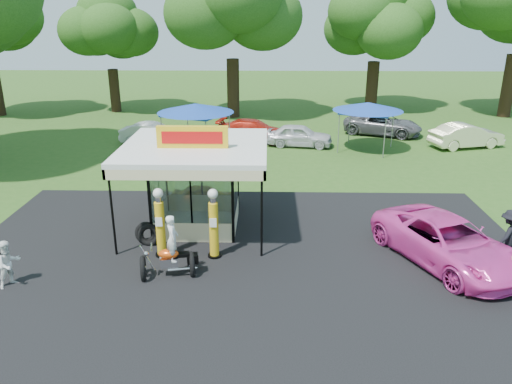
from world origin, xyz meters
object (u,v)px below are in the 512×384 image
Objects in this scene: spectator_east_a at (509,236)px; bg_car_a at (153,134)px; motorcycle at (171,252)px; bg_car_d at (383,124)px; spectator_west at (9,264)px; bg_car_b at (254,131)px; tent_east at (368,107)px; gas_pump_right at (214,225)px; gas_station_kiosk at (197,184)px; bg_car_e at (466,136)px; tent_west at (195,108)px; pink_sedan at (447,242)px; kiosk_car at (205,196)px; bg_car_c at (299,135)px; gas_pump_left at (160,225)px.

bg_car_a is (-15.52, 15.63, -0.26)m from spectator_east_a.
bg_car_d is (11.00, 19.88, -0.13)m from motorcycle.
bg_car_b is (7.06, 18.59, -0.07)m from spectator_west.
bg_car_b is 1.14× the size of tent_east.
bg_car_b is at bearing 86.83° from gas_pump_right.
bg_car_a is 13.55m from tent_east.
spectator_west is (-5.22, -4.66, -1.02)m from gas_station_kiosk.
bg_car_d is at bearing 37.59° from bg_car_e.
spectator_west is 0.81× the size of spectator_east_a.
bg_car_a is at bearing 124.16° from bg_car_d.
tent_west is at bearing -171.59° from tent_east.
tent_east reaches higher than bg_car_a.
tent_east is at bearing 61.60° from gas_pump_right.
pink_sedan is 14.79m from tent_east.
gas_pump_right is at bearing -170.55° from bg_car_b.
tent_east reaches higher than kiosk_car.
bg_car_a is 6.51m from bg_car_b.
pink_sedan is at bearing -133.15° from bg_car_a.
bg_car_c is (5.06, 16.61, -0.15)m from motorcycle.
pink_sedan is at bearing -156.33° from bg_car_c.
gas_pump_right is 20.97m from bg_car_d.
spectator_west is (-6.14, -2.04, -0.45)m from gas_pump_right.
bg_car_d is at bearing -37.89° from kiosk_car.
motorcycle reaches higher than bg_car_d.
bg_car_e is at bearing 42.85° from pink_sedan.
gas_station_kiosk is at bearing 137.54° from pink_sedan.
gas_station_kiosk reaches higher than bg_car_d.
bg_car_d is (10.68, 13.72, 0.25)m from kiosk_car.
spectator_east_a is 0.46× the size of bg_car_c.
bg_car_d is (-0.24, 18.58, -0.21)m from spectator_east_a.
spectator_west is (-4.30, -2.07, -0.45)m from gas_pump_left.
bg_car_a is at bearing 110.90° from bg_car_b.
spectator_west is at bearing 159.01° from bg_car_c.
gas_station_kiosk reaches higher than gas_pump_right.
gas_station_kiosk is 2.88× the size of spectator_east_a.
gas_pump_left is 0.53× the size of bg_car_b.
gas_pump_right is 16.56m from bg_car_a.
tent_west reaches higher than spectator_east_a.
spectator_east_a reaches higher than bg_car_b.
bg_car_d is 5.58m from bg_car_e.
tent_west is (-1.43, 8.15, 2.32)m from kiosk_car.
gas_pump_right is 16.53m from tent_east.
kiosk_car is (-0.00, 2.21, -1.30)m from gas_station_kiosk.
tent_west reaches higher than bg_car_d.
spectator_east_a is at bearing -149.11° from bg_car_c.
pink_sedan is (7.90, -0.19, -0.43)m from gas_pump_right.
kiosk_car is 8.59m from tent_west.
spectator_west is (-4.90, -0.71, -0.09)m from motorcycle.
motorcycle is at bearing -28.00° from spectator_east_a.
spectator_east_a is (11.84, -0.05, -0.27)m from gas_pump_left.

